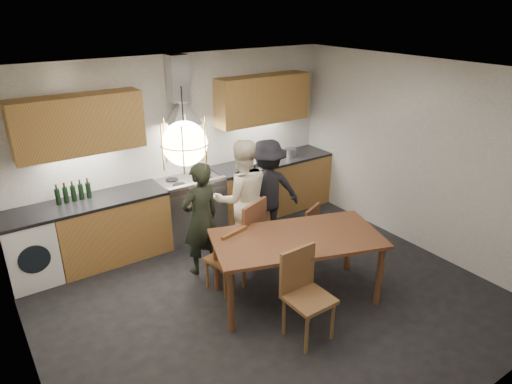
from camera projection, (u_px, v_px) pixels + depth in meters
ground at (268, 298)px, 5.42m from camera, size 5.00×5.00×0.00m
room_shell at (270, 162)px, 4.75m from camera, size 5.02×4.52×2.61m
counter_run at (193, 206)px, 6.74m from camera, size 5.00×0.62×0.90m
range_stove at (191, 207)px, 6.72m from camera, size 0.90×0.60×0.92m
wall_fixtures at (182, 110)px, 6.26m from camera, size 4.30×0.54×1.10m
pendant_lamp at (185, 143)px, 4.00m from camera, size 0.43×0.43×0.70m
dining_table at (297, 244)px, 5.17m from camera, size 2.10×1.51×0.80m
chair_back_left at (229, 256)px, 5.37m from camera, size 0.46×0.46×0.84m
chair_back_mid at (247, 233)px, 5.66m from camera, size 0.60×0.60×1.03m
chair_back_right at (305, 230)px, 5.99m from camera, size 0.49×0.49×0.83m
chair_front at (304, 288)px, 4.65m from camera, size 0.45×0.45×0.97m
person_left at (201, 218)px, 5.70m from camera, size 0.58×0.42×1.48m
person_mid at (242, 199)px, 6.08m from camera, size 0.93×0.81×1.64m
person_right at (267, 191)px, 6.51m from camera, size 1.09×0.81×1.50m
mixing_bowl at (249, 164)px, 7.03m from camera, size 0.29×0.29×0.07m
stock_pot at (290, 153)px, 7.43m from camera, size 0.20×0.20×0.13m
wine_bottles at (73, 191)px, 5.76m from camera, size 0.44×0.06×0.26m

